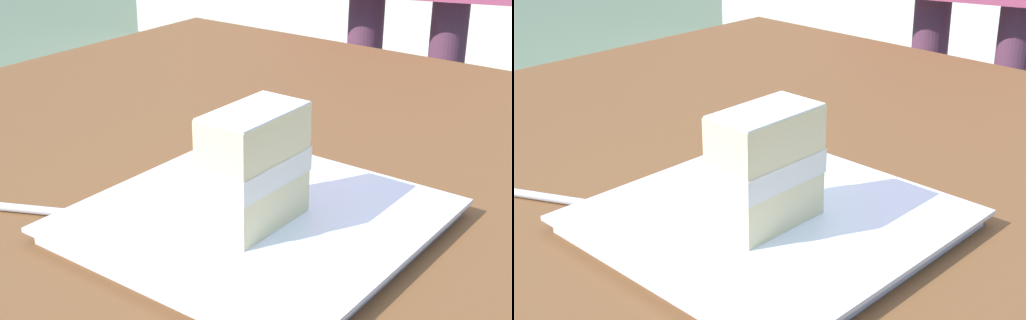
{
  "view_description": "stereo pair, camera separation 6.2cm",
  "coord_description": "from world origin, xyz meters",
  "views": [
    {
      "loc": [
        0.37,
        0.43,
        1.06
      ],
      "look_at": [
        -0.09,
        0.09,
        0.82
      ],
      "focal_mm": 52.0,
      "sensor_mm": 36.0,
      "label": 1
    },
    {
      "loc": [
        0.33,
        0.48,
        1.06
      ],
      "look_at": [
        -0.09,
        0.09,
        0.82
      ],
      "focal_mm": 52.0,
      "sensor_mm": 36.0,
      "label": 2
    }
  ],
  "objects": [
    {
      "name": "dessert_fork",
      "position": [
        0.01,
        -0.09,
        0.76
      ],
      "size": [
        0.09,
        0.16,
        0.01
      ],
      "color": "silver",
      "rests_on": "patio_table"
    },
    {
      "name": "cake_slice",
      "position": [
        -0.08,
        0.09,
        0.82
      ],
      "size": [
        0.09,
        0.06,
        0.1
      ],
      "color": "beige",
      "rests_on": "dessert_plate"
    },
    {
      "name": "dessert_plate",
      "position": [
        -0.09,
        0.09,
        0.76
      ],
      "size": [
        0.28,
        0.28,
        0.02
      ],
      "color": "white",
      "rests_on": "patio_table"
    }
  ]
}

